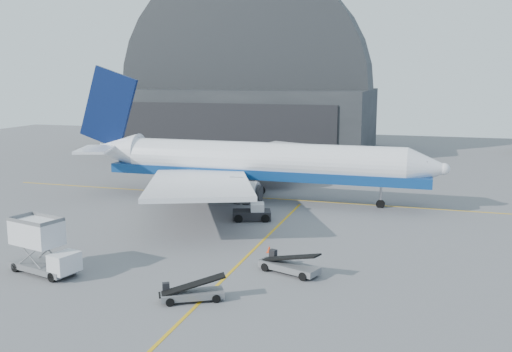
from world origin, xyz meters
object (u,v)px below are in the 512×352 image
(belt_loader_a, at_px, (191,293))
(airliner, at_px, (249,162))
(catering_truck, at_px, (42,247))
(belt_loader_b, at_px, (289,265))
(pushback_tug, at_px, (253,213))

(belt_loader_a, bearing_deg, airliner, 72.30)
(catering_truck, bearing_deg, belt_loader_b, 31.30)
(airliner, distance_m, catering_truck, 30.30)
(airliner, height_order, pushback_tug, airliner)
(airliner, relative_size, belt_loader_b, 9.05)
(catering_truck, height_order, belt_loader_b, catering_truck)
(catering_truck, bearing_deg, pushback_tug, 76.72)
(belt_loader_b, bearing_deg, pushback_tug, 136.98)
(airliner, bearing_deg, catering_truck, -103.36)
(pushback_tug, relative_size, belt_loader_a, 1.01)
(belt_loader_a, bearing_deg, pushback_tug, 68.04)
(catering_truck, bearing_deg, belt_loader_a, 6.82)
(belt_loader_b, bearing_deg, belt_loader_a, -104.52)
(belt_loader_b, bearing_deg, airliner, 134.32)
(pushback_tug, bearing_deg, catering_truck, -136.26)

